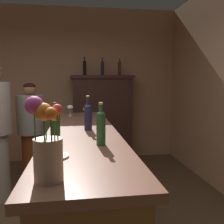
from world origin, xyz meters
name	(u,v)px	position (x,y,z in m)	size (l,w,h in m)	color
wall_back	(47,85)	(0.00, 2.88, 1.46)	(5.12, 0.12, 2.92)	tan
bar_counter	(83,185)	(0.60, 0.26, 0.54)	(0.63, 2.71, 1.07)	brown
display_cabinet	(102,117)	(1.03, 2.59, 0.86)	(1.17, 0.40, 1.64)	#3E231D
wine_bottle_chardonnay	(55,122)	(0.38, -0.01, 1.20)	(0.08, 0.08, 0.28)	#1D3F1A
wine_bottle_syrah	(101,126)	(0.72, -0.29, 1.21)	(0.07, 0.07, 0.30)	#26522B
wine_bottle_riesling	(88,115)	(0.65, 0.27, 1.21)	(0.07, 0.07, 0.32)	#1E223C
wine_glass_front	(86,109)	(0.67, 1.19, 1.17)	(0.08, 0.08, 0.13)	white
wine_glass_mid	(70,108)	(0.47, 1.28, 1.18)	(0.08, 0.08, 0.14)	white
flower_arrangement	(47,145)	(0.41, -0.89, 1.24)	(0.16, 0.14, 0.39)	tan
cheese_plate	(56,156)	(0.42, -0.54, 1.08)	(0.16, 0.16, 0.01)	white
display_bottle_left	(85,67)	(0.71, 2.59, 1.79)	(0.06, 0.06, 0.35)	black
display_bottle_midleft	(102,67)	(1.04, 2.59, 1.79)	(0.06, 0.06, 0.35)	#232134
display_bottle_center	(119,67)	(1.36, 2.59, 1.79)	(0.06, 0.06, 0.33)	#42281D
patron_redhead	(31,130)	(-0.11, 1.67, 0.81)	(0.40, 0.40, 1.51)	brown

